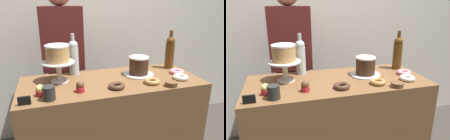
{
  "view_description": "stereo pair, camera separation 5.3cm",
  "coord_description": "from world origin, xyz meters",
  "views": [
    {
      "loc": [
        -0.44,
        -1.39,
        1.44
      ],
      "look_at": [
        0.0,
        0.0,
        0.96
      ],
      "focal_mm": 33.92,
      "sensor_mm": 36.0,
      "label": 1
    },
    {
      "loc": [
        -0.38,
        -1.41,
        1.44
      ],
      "look_at": [
        0.0,
        0.0,
        0.96
      ],
      "focal_mm": 33.92,
      "sensor_mm": 36.0,
      "label": 2
    }
  ],
  "objects": [
    {
      "name": "back_wall",
      "position": [
        0.0,
        0.85,
        1.3
      ],
      "size": [
        6.0,
        0.05,
        2.6
      ],
      "color": "silver",
      "rests_on": "ground_plane"
    },
    {
      "name": "donut_chocolate",
      "position": [
        -0.01,
        -0.15,
        0.9
      ],
      "size": [
        0.11,
        0.11,
        0.03
      ],
      "color": "#472D1E",
      "rests_on": "display_counter"
    },
    {
      "name": "cupcake_lemon",
      "position": [
        -0.5,
        -0.12,
        0.92
      ],
      "size": [
        0.06,
        0.06,
        0.07
      ],
      "color": "red",
      "rests_on": "display_counter"
    },
    {
      "name": "donut_maple",
      "position": [
        0.25,
        -0.14,
        0.9
      ],
      "size": [
        0.11,
        0.11,
        0.03
      ],
      "color": "#B27F47",
      "rests_on": "display_counter"
    },
    {
      "name": "coffee_cup_ceramic",
      "position": [
        -0.45,
        -0.2,
        0.93
      ],
      "size": [
        0.08,
        0.08,
        0.08
      ],
      "color": "#282828",
      "rests_on": "display_counter"
    },
    {
      "name": "cookie_stack",
      "position": [
        0.36,
        -0.23,
        0.9
      ],
      "size": [
        0.08,
        0.08,
        0.03
      ],
      "color": "brown",
      "rests_on": "display_counter"
    },
    {
      "name": "chocolate_round_cake",
      "position": [
        0.24,
        0.05,
        0.96
      ],
      "size": [
        0.15,
        0.15,
        0.14
      ],
      "color": "#3D2619",
      "rests_on": "silver_serving_platter"
    },
    {
      "name": "silver_serving_platter",
      "position": [
        0.24,
        0.05,
        0.89
      ],
      "size": [
        0.24,
        0.24,
        0.01
      ],
      "color": "silver",
      "rests_on": "display_counter"
    },
    {
      "name": "price_sign_chalkboard",
      "position": [
        -0.59,
        -0.22,
        0.91
      ],
      "size": [
        0.07,
        0.01,
        0.05
      ],
      "color": "black",
      "rests_on": "display_counter"
    },
    {
      "name": "cake_stand_pedestal",
      "position": [
        -0.37,
        0.09,
        0.99
      ],
      "size": [
        0.23,
        0.23,
        0.15
      ],
      "color": "silver",
      "rests_on": "display_counter"
    },
    {
      "name": "donut_pink",
      "position": [
        0.54,
        -0.01,
        0.9
      ],
      "size": [
        0.11,
        0.11,
        0.03
      ],
      "color": "pink",
      "rests_on": "display_counter"
    },
    {
      "name": "donut_sugar",
      "position": [
        0.5,
        -0.13,
        0.9
      ],
      "size": [
        0.11,
        0.11,
        0.03
      ],
      "color": "silver",
      "rests_on": "display_counter"
    },
    {
      "name": "display_counter",
      "position": [
        0.0,
        0.0,
        0.44
      ],
      "size": [
        1.32,
        0.56,
        0.88
      ],
      "color": "brown",
      "rests_on": "ground_plane"
    },
    {
      "name": "wine_bottle_clear",
      "position": [
        -0.25,
        0.22,
        1.03
      ],
      "size": [
        0.08,
        0.08,
        0.33
      ],
      "color": "#B2BCC1",
      "rests_on": "display_counter"
    },
    {
      "name": "cupcake_chocolate",
      "position": [
        -0.26,
        -0.14,
        0.92
      ],
      "size": [
        0.06,
        0.06,
        0.07
      ],
      "color": "red",
      "rests_on": "display_counter"
    },
    {
      "name": "barista_figure",
      "position": [
        -0.31,
        0.51,
        0.84
      ],
      "size": [
        0.36,
        0.22,
        1.6
      ],
      "color": "black",
      "rests_on": "ground_plane"
    },
    {
      "name": "wine_bottle_amber",
      "position": [
        0.56,
        0.14,
        1.03
      ],
      "size": [
        0.08,
        0.08,
        0.33
      ],
      "color": "#5B3814",
      "rests_on": "display_counter"
    },
    {
      "name": "white_layer_cake",
      "position": [
        -0.37,
        0.09,
        1.09
      ],
      "size": [
        0.17,
        0.17,
        0.12
      ],
      "color": "tan",
      "rests_on": "cake_stand_pedestal"
    }
  ]
}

